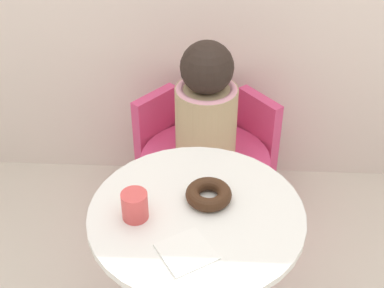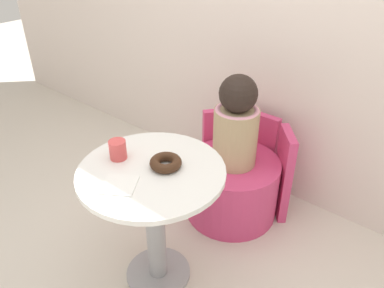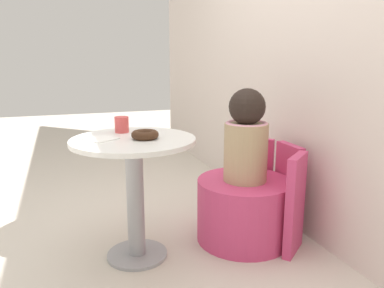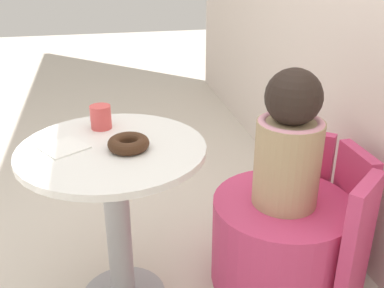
{
  "view_description": "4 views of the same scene",
  "coord_description": "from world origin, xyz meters",
  "px_view_note": "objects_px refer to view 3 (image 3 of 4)",
  "views": [
    {
      "loc": [
        0.02,
        -1.15,
        1.81
      ],
      "look_at": [
        -0.06,
        0.42,
        0.66
      ],
      "focal_mm": 50.0,
      "sensor_mm": 36.0,
      "label": 1
    },
    {
      "loc": [
        0.97,
        -0.9,
        1.64
      ],
      "look_at": [
        -0.06,
        0.36,
        0.65
      ],
      "focal_mm": 35.0,
      "sensor_mm": 36.0,
      "label": 2
    },
    {
      "loc": [
        1.91,
        -0.31,
        1.09
      ],
      "look_at": [
        -0.05,
        0.38,
        0.62
      ],
      "focal_mm": 35.0,
      "sensor_mm": 36.0,
      "label": 3
    },
    {
      "loc": [
        1.43,
        0.01,
        1.34
      ],
      "look_at": [
        -0.06,
        0.33,
        0.65
      ],
      "focal_mm": 42.0,
      "sensor_mm": 36.0,
      "label": 4
    }
  ],
  "objects_px": {
    "round_table": "(134,172)",
    "tub_chair": "(244,210)",
    "child_figure": "(246,138)",
    "donut": "(145,135)",
    "cup": "(122,125)"
  },
  "relations": [
    {
      "from": "tub_chair",
      "to": "child_figure",
      "type": "relative_size",
      "value": 1.04
    },
    {
      "from": "donut",
      "to": "tub_chair",
      "type": "bearing_deg",
      "value": 92.13
    },
    {
      "from": "tub_chair",
      "to": "donut",
      "type": "xyz_separation_m",
      "value": [
        0.02,
        -0.61,
        0.52
      ]
    },
    {
      "from": "round_table",
      "to": "cup",
      "type": "height_order",
      "value": "cup"
    },
    {
      "from": "child_figure",
      "to": "cup",
      "type": "xyz_separation_m",
      "value": [
        -0.19,
        -0.69,
        0.09
      ]
    },
    {
      "from": "tub_chair",
      "to": "donut",
      "type": "distance_m",
      "value": 0.8
    },
    {
      "from": "tub_chair",
      "to": "child_figure",
      "type": "height_order",
      "value": "child_figure"
    },
    {
      "from": "tub_chair",
      "to": "cup",
      "type": "xyz_separation_m",
      "value": [
        -0.19,
        -0.69,
        0.54
      ]
    },
    {
      "from": "child_figure",
      "to": "donut",
      "type": "bearing_deg",
      "value": -87.87
    },
    {
      "from": "cup",
      "to": "tub_chair",
      "type": "bearing_deg",
      "value": 74.3
    },
    {
      "from": "tub_chair",
      "to": "child_figure",
      "type": "bearing_deg",
      "value": 180.0
    },
    {
      "from": "tub_chair",
      "to": "cup",
      "type": "bearing_deg",
      "value": -105.7
    },
    {
      "from": "round_table",
      "to": "child_figure",
      "type": "relative_size",
      "value": 1.25
    },
    {
      "from": "round_table",
      "to": "child_figure",
      "type": "height_order",
      "value": "child_figure"
    },
    {
      "from": "round_table",
      "to": "tub_chair",
      "type": "bearing_deg",
      "value": 88.88
    }
  ]
}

